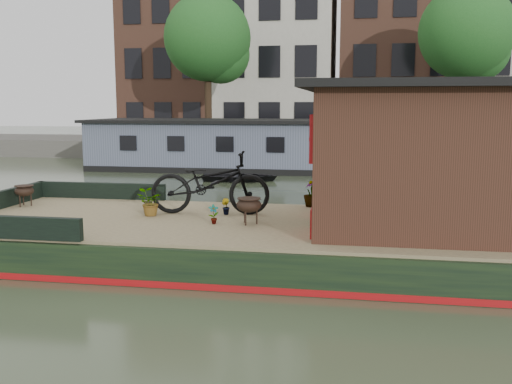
% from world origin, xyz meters
% --- Properties ---
extents(ground, '(120.00, 120.00, 0.00)m').
position_xyz_m(ground, '(0.00, 0.00, 0.00)').
color(ground, '#353E28').
rests_on(ground, ground).
extents(houseboat_hull, '(14.01, 4.02, 0.60)m').
position_xyz_m(houseboat_hull, '(-1.33, 0.00, 0.27)').
color(houseboat_hull, black).
rests_on(houseboat_hull, ground).
extents(houseboat_deck, '(11.80, 3.80, 0.05)m').
position_xyz_m(houseboat_deck, '(0.00, 0.00, 0.62)').
color(houseboat_deck, '#98895E').
rests_on(houseboat_deck, houseboat_hull).
extents(bow_bulwark, '(3.00, 4.00, 0.35)m').
position_xyz_m(bow_bulwark, '(-5.07, 0.00, 0.82)').
color(bow_bulwark, black).
rests_on(bow_bulwark, houseboat_deck).
extents(cabin, '(4.00, 3.50, 2.42)m').
position_xyz_m(cabin, '(2.19, 0.00, 1.88)').
color(cabin, black).
rests_on(cabin, houseboat_deck).
extents(bicycle, '(2.33, 1.01, 1.19)m').
position_xyz_m(bicycle, '(-1.64, 0.58, 1.24)').
color(bicycle, black).
rests_on(bicycle, houseboat_deck).
extents(potted_plant_a, '(0.22, 0.19, 0.34)m').
position_xyz_m(potted_plant_a, '(-1.34, -0.33, 0.82)').
color(potted_plant_a, '#9D4E2C').
rests_on(potted_plant_a, houseboat_deck).
extents(potted_plant_b, '(0.21, 0.21, 0.30)m').
position_xyz_m(potted_plant_b, '(-1.34, 0.58, 0.80)').
color(potted_plant_b, brown).
rests_on(potted_plant_b, houseboat_deck).
extents(potted_plant_c, '(0.55, 0.51, 0.51)m').
position_xyz_m(potted_plant_c, '(-2.71, 0.18, 0.90)').
color(potted_plant_c, '#AB3B31').
rests_on(potted_plant_c, houseboat_deck).
extents(potted_plant_d, '(0.40, 0.40, 0.58)m').
position_xyz_m(potted_plant_d, '(0.20, 1.70, 0.94)').
color(potted_plant_d, brown).
rests_on(potted_plant_d, houseboat_deck).
extents(brazier_front, '(0.47, 0.47, 0.46)m').
position_xyz_m(brazier_front, '(-0.73, -0.23, 0.88)').
color(brazier_front, black).
rests_on(brazier_front, houseboat_deck).
extents(brazier_rear, '(0.51, 0.51, 0.43)m').
position_xyz_m(brazier_rear, '(-5.60, 0.74, 0.87)').
color(brazier_rear, black).
rests_on(brazier_rear, houseboat_deck).
extents(bollard_port, '(0.17, 0.17, 0.19)m').
position_xyz_m(bollard_port, '(-2.91, 0.65, 0.74)').
color(bollard_port, black).
rests_on(bollard_port, houseboat_deck).
extents(dinghy, '(2.88, 2.17, 0.56)m').
position_xyz_m(dinghy, '(-3.04, 10.23, 0.28)').
color(dinghy, black).
rests_on(dinghy, ground).
extents(far_houseboat, '(20.40, 4.40, 2.11)m').
position_xyz_m(far_houseboat, '(0.00, 14.00, 0.97)').
color(far_houseboat, slate).
rests_on(far_houseboat, ground).
extents(quay, '(60.00, 6.00, 0.90)m').
position_xyz_m(quay, '(0.00, 20.50, 0.45)').
color(quay, '#47443F').
rests_on(quay, ground).
extents(townhouse_row, '(27.25, 8.00, 16.50)m').
position_xyz_m(townhouse_row, '(0.15, 27.50, 7.90)').
color(townhouse_row, brown).
rests_on(townhouse_row, ground).
extents(tree_left, '(4.40, 4.40, 7.40)m').
position_xyz_m(tree_left, '(-6.36, 19.07, 5.89)').
color(tree_left, '#332316').
rests_on(tree_left, quay).
extents(tree_right, '(4.40, 4.40, 7.40)m').
position_xyz_m(tree_right, '(6.14, 19.07, 5.89)').
color(tree_right, '#332316').
rests_on(tree_right, quay).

